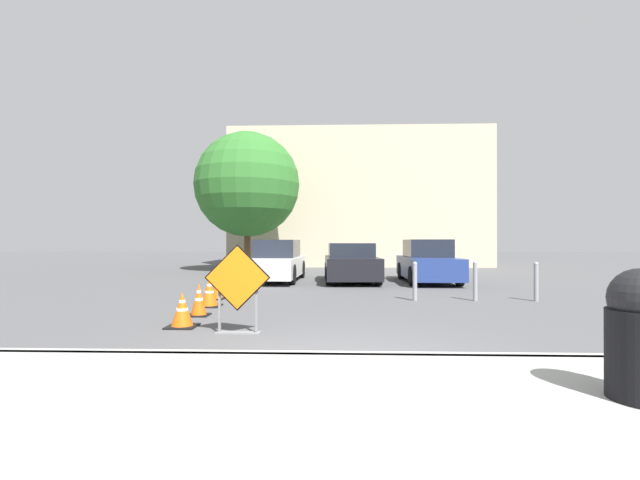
% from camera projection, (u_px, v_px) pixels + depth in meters
% --- Properties ---
extents(ground_plane, '(96.00, 96.00, 0.00)m').
position_uv_depth(ground_plane, '(335.00, 284.00, 15.26)').
color(ground_plane, '#4C4C4F').
extents(sidewalk_strip, '(24.48, 3.08, 0.14)m').
position_uv_depth(sidewalk_strip, '(336.00, 407.00, 3.72)').
color(sidewalk_strip, '#999993').
rests_on(sidewalk_strip, ground_plane).
extents(curb_lip, '(24.48, 0.20, 0.14)m').
position_uv_depth(curb_lip, '(336.00, 358.00, 5.26)').
color(curb_lip, '#999993').
rests_on(curb_lip, ground_plane).
extents(road_closed_sign, '(1.09, 0.20, 1.47)m').
position_uv_depth(road_closed_sign, '(238.00, 285.00, 6.99)').
color(road_closed_sign, black).
rests_on(road_closed_sign, ground_plane).
extents(traffic_cone_nearest, '(0.51, 0.51, 0.62)m').
position_uv_depth(traffic_cone_nearest, '(182.00, 310.00, 7.54)').
color(traffic_cone_nearest, black).
rests_on(traffic_cone_nearest, ground_plane).
extents(traffic_cone_second, '(0.41, 0.41, 0.67)m').
position_uv_depth(traffic_cone_second, '(199.00, 300.00, 8.69)').
color(traffic_cone_second, black).
rests_on(traffic_cone_second, ground_plane).
extents(traffic_cone_third, '(0.53, 0.53, 0.67)m').
position_uv_depth(traffic_cone_third, '(209.00, 292.00, 9.94)').
color(traffic_cone_third, black).
rests_on(traffic_cone_third, ground_plane).
extents(traffic_cone_fourth, '(0.38, 0.38, 0.78)m').
position_uv_depth(traffic_cone_fourth, '(217.00, 285.00, 11.18)').
color(traffic_cone_fourth, black).
rests_on(traffic_cone_fourth, ground_plane).
extents(traffic_cone_fifth, '(0.46, 0.46, 0.82)m').
position_uv_depth(traffic_cone_fifth, '(222.00, 280.00, 12.35)').
color(traffic_cone_fifth, black).
rests_on(traffic_cone_fifth, ground_plane).
extents(parked_car_nearest, '(1.94, 4.72, 1.58)m').
position_uv_depth(parked_car_nearest, '(277.00, 262.00, 16.48)').
color(parked_car_nearest, white).
rests_on(parked_car_nearest, ground_plane).
extents(parked_car_second, '(2.05, 4.22, 1.45)m').
position_uv_depth(parked_car_second, '(351.00, 264.00, 16.08)').
color(parked_car_second, black).
rests_on(parked_car_second, ground_plane).
extents(parked_car_third, '(1.82, 4.28, 1.59)m').
position_uv_depth(parked_car_third, '(428.00, 263.00, 15.88)').
color(parked_car_third, navy).
rests_on(parked_car_third, ground_plane).
extents(bollard_nearest, '(0.12, 0.12, 1.00)m').
position_uv_depth(bollard_nearest, '(415.00, 280.00, 10.93)').
color(bollard_nearest, gray).
rests_on(bollard_nearest, ground_plane).
extents(bollard_second, '(0.12, 0.12, 1.02)m').
position_uv_depth(bollard_second, '(475.00, 280.00, 10.88)').
color(bollard_second, gray).
rests_on(bollard_second, ground_plane).
extents(bollard_third, '(0.12, 0.12, 1.00)m').
position_uv_depth(bollard_third, '(536.00, 280.00, 10.83)').
color(bollard_third, gray).
rests_on(bollard_third, ground_plane).
extents(building_facade_backdrop, '(15.76, 5.00, 8.35)m').
position_uv_depth(building_facade_backdrop, '(358.00, 200.00, 27.41)').
color(building_facade_backdrop, beige).
rests_on(building_facade_backdrop, ground_plane).
extents(street_tree_behind_lot, '(5.35, 5.35, 7.11)m').
position_uv_depth(street_tree_behind_lot, '(247.00, 185.00, 21.91)').
color(street_tree_behind_lot, '#513823').
rests_on(street_tree_behind_lot, ground_plane).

